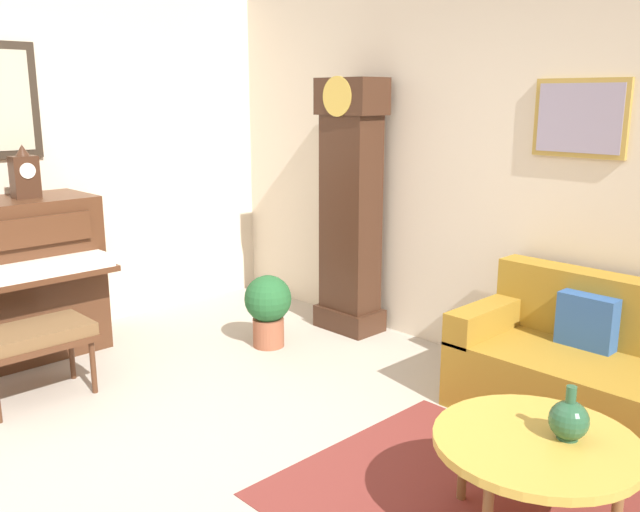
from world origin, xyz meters
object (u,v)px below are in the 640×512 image
object	(u,v)px
grandfather_clock	(350,214)
green_jug	(569,420)
potted_plant	(268,306)
piano_bench	(33,339)
coffee_table	(536,445)
couch	(627,382)
mantel_clock	(25,174)

from	to	relation	value
grandfather_clock	green_jug	size ratio (longest dim) A/B	8.46
grandfather_clock	potted_plant	world-z (taller)	grandfather_clock
piano_bench	grandfather_clock	bearing A→B (deg)	79.54
piano_bench	potted_plant	world-z (taller)	potted_plant
grandfather_clock	green_jug	bearing A→B (deg)	-27.19
coffee_table	couch	bearing A→B (deg)	94.73
grandfather_clock	coffee_table	world-z (taller)	grandfather_clock
coffee_table	grandfather_clock	bearing A→B (deg)	150.26
piano_bench	couch	xyz separation A→B (m)	(2.77, 2.23, -0.09)
piano_bench	couch	world-z (taller)	couch
potted_plant	grandfather_clock	bearing A→B (deg)	78.45
piano_bench	green_jug	bearing A→B (deg)	20.57
mantel_clock	potted_plant	distance (m)	1.99
mantel_clock	green_jug	world-z (taller)	mantel_clock
piano_bench	coffee_table	bearing A→B (deg)	19.51
grandfather_clock	green_jug	xyz separation A→B (m)	(2.51, -1.29, -0.42)
couch	coffee_table	world-z (taller)	couch
grandfather_clock	mantel_clock	bearing A→B (deg)	-121.29
piano_bench	green_jug	distance (m)	3.16
couch	coffee_table	xyz separation A→B (m)	(0.10, -1.21, 0.11)
piano_bench	mantel_clock	world-z (taller)	mantel_clock
couch	green_jug	xyz separation A→B (m)	(0.19, -1.12, 0.23)
piano_bench	grandfather_clock	size ratio (longest dim) A/B	0.34
green_jug	potted_plant	xyz separation A→B (m)	(-2.67, 0.55, -0.22)
couch	green_jug	distance (m)	1.16
piano_bench	mantel_clock	bearing A→B (deg)	156.72
mantel_clock	piano_bench	bearing A→B (deg)	-23.28
grandfather_clock	mantel_clock	world-z (taller)	grandfather_clock
grandfather_clock	couch	size ratio (longest dim) A/B	1.07
coffee_table	potted_plant	bearing A→B (deg)	165.99
potted_plant	mantel_clock	bearing A→B (deg)	-129.89
couch	coffee_table	distance (m)	1.22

